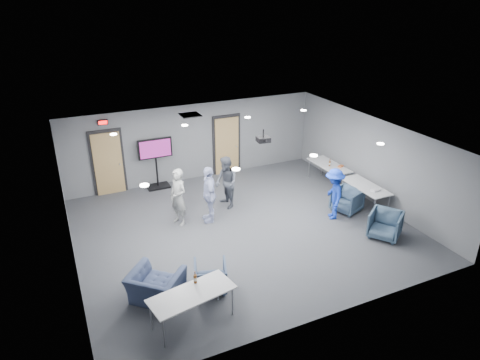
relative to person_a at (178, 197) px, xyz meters
name	(u,v)px	position (x,y,z in m)	size (l,w,h in m)	color
floor	(243,228)	(1.54, -1.03, -0.84)	(9.00, 9.00, 0.00)	#383B40
ceiling	(243,138)	(1.54, -1.03, 1.86)	(9.00, 9.00, 0.00)	silver
wall_back	(195,142)	(1.54, 2.97, 0.51)	(9.00, 0.02, 2.70)	slate
wall_front	(329,263)	(1.54, -5.03, 0.51)	(9.00, 0.02, 2.70)	slate
wall_left	(68,219)	(-2.96, -1.03, 0.51)	(0.02, 8.00, 2.70)	slate
wall_right	(373,160)	(6.04, -1.03, 0.51)	(0.02, 8.00, 2.70)	slate
door_left	(108,163)	(-1.46, 2.92, 0.22)	(1.06, 0.17, 2.24)	black
door_right	(227,145)	(2.74, 2.92, 0.22)	(1.06, 0.17, 2.24)	black
exit_sign	(103,122)	(-1.46, 2.90, 1.61)	(0.32, 0.08, 0.16)	black
hvac_diffuser	(190,115)	(1.04, 1.77, 1.84)	(0.60, 0.60, 0.03)	black
downlights	(243,139)	(1.54, -1.03, 1.84)	(6.18, 3.78, 0.02)	white
person_a	(178,197)	(0.00, 0.00, 0.00)	(0.62, 0.40, 1.69)	#969997
person_b	(226,183)	(1.65, 0.40, -0.02)	(0.80, 0.62, 1.64)	#565B67
person_c	(209,194)	(0.86, -0.20, 0.01)	(1.00, 0.42, 1.70)	#B4BDE7
person_d	(334,194)	(4.24, -1.56, -0.07)	(1.00, 0.58, 1.55)	#1D3DBD
chair_right_b	(347,200)	(4.89, -1.39, -0.48)	(0.78, 0.80, 0.73)	#3D536A
chair_right_c	(385,225)	(4.89, -3.06, -0.47)	(0.80, 0.83, 0.75)	#3C5268
chair_front_a	(210,276)	(-0.26, -3.17, -0.51)	(0.72, 0.74, 0.67)	#3B4B67
chair_front_b	(156,286)	(-1.46, -3.03, -0.49)	(1.09, 0.95, 0.71)	#37425F
table_right_a	(329,166)	(5.54, 0.49, -0.16)	(0.72, 1.73, 0.73)	silver
table_right_b	(365,187)	(5.54, -1.41, -0.16)	(0.71, 1.70, 0.73)	silver
table_front_left	(192,295)	(-0.97, -4.03, -0.16)	(1.83, 1.04, 0.73)	silver
bottle_front	(195,279)	(-0.79, -3.75, -0.01)	(0.07, 0.07, 0.28)	#633411
bottle_right	(330,163)	(5.48, 0.38, -0.02)	(0.07, 0.07, 0.26)	#633411
snack_box	(341,166)	(5.79, 0.17, -0.09)	(0.19, 0.13, 0.04)	#BF5F2F
wrapper	(376,190)	(5.56, -1.83, -0.09)	(0.25, 0.17, 0.06)	silver
tv_stand	(156,160)	(0.07, 2.72, 0.15)	(1.14, 0.54, 1.75)	black
projector	(263,139)	(2.41, -0.54, 1.56)	(0.38, 0.36, 0.36)	black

